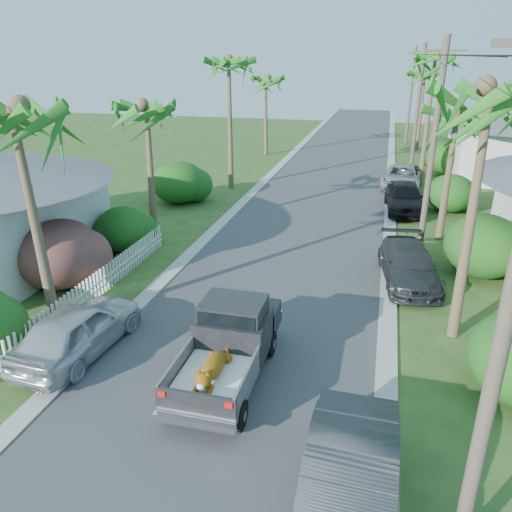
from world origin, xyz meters
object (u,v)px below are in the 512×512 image
(palm_r_a, at_px, (493,89))
(parked_car_rn, at_px, (348,490))
(parked_car_rd, at_px, (403,177))
(palm_l_b, at_px, (145,106))
(parked_car_ln, at_px, (78,330))
(palm_r_b, at_px, (458,111))
(utility_pole_c, at_px, (417,112))
(palm_l_a, at_px, (15,107))
(utility_pole_d, at_px, (411,95))
(parked_car_rm, at_px, (409,265))
(utility_pole_a, at_px, (505,327))
(parked_car_rf, at_px, (405,197))
(palm_r_d, at_px, (425,73))
(palm_l_c, at_px, (229,60))
(pickup_truck, at_px, (231,339))
(utility_pole_b, at_px, (433,149))
(palm_l_d, at_px, (266,78))
(palm_r_c, at_px, (436,57))

(palm_r_a, bearing_deg, parked_car_rn, -108.86)
(parked_car_rd, distance_m, palm_l_b, 18.30)
(parked_car_ln, relative_size, palm_r_b, 0.64)
(palm_r_a, relative_size, utility_pole_c, 0.97)
(palm_l_a, height_order, utility_pole_d, utility_pole_d)
(parked_car_rm, xyz_separation_m, palm_r_b, (1.60, 5.37, 5.25))
(parked_car_rm, xyz_separation_m, utility_pole_d, (0.60, 33.37, 3.89))
(palm_r_b, relative_size, utility_pole_a, 0.80)
(parked_car_rf, distance_m, parked_car_ln, 19.80)
(palm_l_a, bearing_deg, palm_r_b, 43.15)
(palm_r_a, bearing_deg, utility_pole_a, -95.00)
(palm_l_b, relative_size, palm_r_d, 0.93)
(parked_car_rf, xyz_separation_m, parked_car_ln, (-9.55, -17.35, -0.04))
(parked_car_ln, relative_size, palm_l_c, 0.50)
(palm_r_d, distance_m, utility_pole_d, 3.79)
(pickup_truck, relative_size, utility_pole_b, 0.57)
(parked_car_rm, height_order, utility_pole_c, utility_pole_c)
(palm_l_d, bearing_deg, parked_car_rn, -74.29)
(utility_pole_a, height_order, utility_pole_c, same)
(parked_car_rn, bearing_deg, palm_r_a, 71.74)
(parked_car_rf, distance_m, palm_r_b, 6.91)
(utility_pole_a, xyz_separation_m, utility_pole_d, (0.00, 45.00, 0.00))
(pickup_truck, bearing_deg, parked_car_rm, 56.17)
(palm_l_b, distance_m, palm_l_d, 22.00)
(parked_car_rm, distance_m, palm_r_b, 7.67)
(pickup_truck, relative_size, palm_l_a, 0.62)
(parked_car_rm, height_order, palm_r_b, palm_r_b)
(parked_car_rd, height_order, utility_pole_d, utility_pole_d)
(parked_car_rn, bearing_deg, palm_r_c, 85.28)
(palm_l_b, distance_m, palm_l_c, 10.19)
(parked_car_rf, relative_size, utility_pole_a, 0.54)
(parked_car_rn, height_order, palm_l_a, palm_l_a)
(palm_l_b, xyz_separation_m, palm_r_a, (13.10, -6.00, 1.28))
(parked_car_rm, relative_size, utility_pole_a, 0.54)
(utility_pole_d, bearing_deg, utility_pole_c, -90.00)
(palm_r_d, relative_size, utility_pole_c, 0.89)
(parked_car_rm, distance_m, parked_car_rf, 9.72)
(parked_car_rd, distance_m, utility_pole_c, 5.01)
(palm_l_a, relative_size, palm_l_d, 1.06)
(palm_l_c, distance_m, palm_r_b, 14.55)
(parked_car_rf, relative_size, palm_l_d, 0.63)
(palm_l_c, relative_size, palm_r_d, 1.15)
(palm_r_d, distance_m, utility_pole_a, 42.06)
(parked_car_rm, bearing_deg, palm_r_b, 65.48)
(utility_pole_c, bearing_deg, utility_pole_a, -90.00)
(pickup_truck, xyz_separation_m, utility_pole_c, (5.54, 25.73, 3.59))
(pickup_truck, relative_size, parked_car_rf, 1.06)
(utility_pole_c, bearing_deg, parked_car_rn, -93.83)
(palm_l_b, distance_m, palm_r_d, 31.00)
(parked_car_rd, xyz_separation_m, utility_pole_d, (0.60, 18.11, 3.88))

